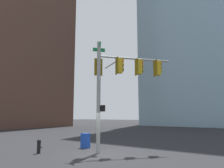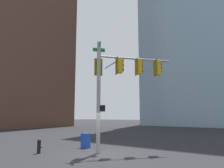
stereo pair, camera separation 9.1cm
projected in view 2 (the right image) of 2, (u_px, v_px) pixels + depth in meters
name	position (u px, v px, depth m)	size (l,w,h in m)	color
ground_plane	(102.00, 154.00, 13.29)	(200.00, 200.00, 0.00)	#262628
signal_pole_assembly	(118.00, 77.00, 14.60)	(4.46, 3.68, 7.21)	gray
fire_hydrant	(39.00, 146.00, 13.56)	(0.34, 0.26, 0.87)	black
newspaper_box	(86.00, 141.00, 15.85)	(0.44, 0.56, 1.05)	#193FA5
building_brick_nearside	(19.00, 6.00, 48.79)	(21.87, 14.28, 53.19)	brown
building_brick_midblock	(177.00, 37.00, 62.82)	(17.60, 14.43, 49.99)	brown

